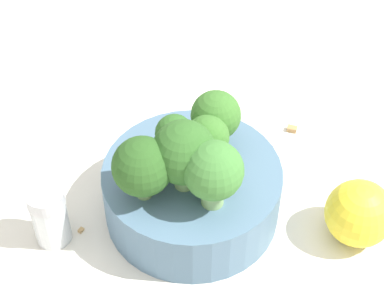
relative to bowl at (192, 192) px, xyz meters
name	(u,v)px	position (x,y,z in m)	size (l,w,h in m)	color
ground_plane	(192,211)	(0.00, 0.00, -0.03)	(3.00, 3.00, 0.00)	silver
bowl	(192,192)	(0.00, 0.00, 0.00)	(0.15, 0.15, 0.05)	slate
broccoli_floret_0	(142,167)	(-0.05, 0.00, 0.06)	(0.05, 0.05, 0.06)	#7A9E5B
broccoli_floret_1	(216,116)	(0.04, 0.02, 0.06)	(0.04, 0.04, 0.05)	#7A9E5B
broccoli_floret_2	(184,153)	(-0.01, -0.01, 0.06)	(0.05, 0.05, 0.06)	#84AD66
broccoli_floret_3	(213,172)	(-0.01, -0.04, 0.06)	(0.05, 0.05, 0.06)	#84AD66
broccoli_floret_4	(174,138)	(-0.01, 0.02, 0.06)	(0.03, 0.03, 0.05)	#8EB770
broccoli_floret_5	(205,136)	(0.01, 0.00, 0.06)	(0.04, 0.04, 0.05)	#7A9E5B
pepper_shaker	(49,215)	(-0.12, 0.04, 0.00)	(0.03, 0.03, 0.06)	silver
lemon_wedge	(359,213)	(0.10, -0.10, 0.00)	(0.06, 0.06, 0.06)	yellow
almond_crumb_0	(292,127)	(0.14, 0.03, -0.02)	(0.01, 0.01, 0.01)	#AD7F4C
almond_crumb_3	(81,229)	(-0.09, 0.04, -0.02)	(0.01, 0.00, 0.01)	tan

